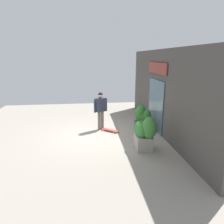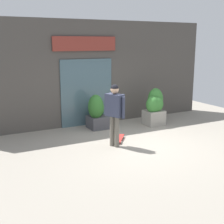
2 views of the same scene
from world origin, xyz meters
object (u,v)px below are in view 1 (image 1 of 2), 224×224
at_px(planter_box_left, 145,133).
at_px(planter_box_right, 143,118).
at_px(skateboarder, 101,107).
at_px(skateboard, 110,130).

relative_size(planter_box_left, planter_box_right, 1.08).
distance_m(skateboarder, skateboard, 1.12).
xyz_separation_m(skateboarder, planter_box_right, (0.35, 1.86, -0.49)).
bearing_deg(skateboarder, planter_box_left, 6.47).
height_order(planter_box_left, planter_box_right, planter_box_left).
height_order(skateboarder, planter_box_left, skateboarder).
bearing_deg(planter_box_left, skateboard, -152.66).
bearing_deg(planter_box_right, skateboard, -89.44).
relative_size(skateboard, planter_box_right, 0.64).
bearing_deg(skateboard, planter_box_right, 38.97).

